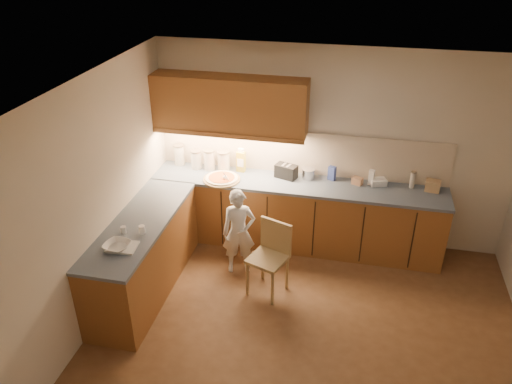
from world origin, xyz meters
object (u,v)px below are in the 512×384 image
Objects in this scene: toaster at (286,171)px; child at (239,232)px; wooden_chair at (271,253)px; pizza_on_board at (222,179)px; oil_jug at (241,161)px.

child is at bearing -98.80° from toaster.
pizza_on_board is at bearing 153.52° from wooden_chair.
oil_jug is at bearing 84.06° from child.
child is 1.05m from toaster.
wooden_chair is at bearing -70.76° from toaster.
toaster is (0.79, 0.26, 0.07)m from pizza_on_board.
oil_jug is at bearing 59.92° from pizza_on_board.
pizza_on_board reaches higher than child.
child reaches higher than wooden_chair.
wooden_chair is at bearing -46.69° from pizza_on_board.
child is 3.38× the size of oil_jug.
child is 1.05m from oil_jug.
oil_jug reaches higher than toaster.
wooden_chair is at bearing -61.61° from oil_jug.
child is at bearing 168.28° from wooden_chair.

